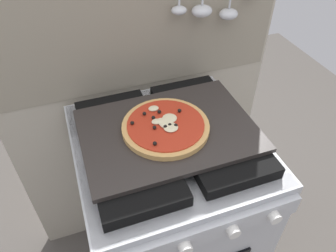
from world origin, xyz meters
TOP-DOWN VIEW (x-y plane):
  - kitchen_backsplash at (0.00, 0.33)m, footprint 1.10×0.09m
  - stove at (-0.00, -0.00)m, footprint 0.60×0.64m
  - baking_tray at (0.00, 0.00)m, footprint 0.54×0.38m
  - pizza_left at (-0.01, 0.00)m, footprint 0.27×0.27m

SIDE VIEW (x-z plane):
  - stove at x=0.00m, z-range 0.00..0.90m
  - kitchen_backsplash at x=0.00m, z-range 0.01..1.56m
  - baking_tray at x=0.00m, z-range 0.90..0.92m
  - pizza_left at x=-0.01m, z-range 0.91..0.94m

